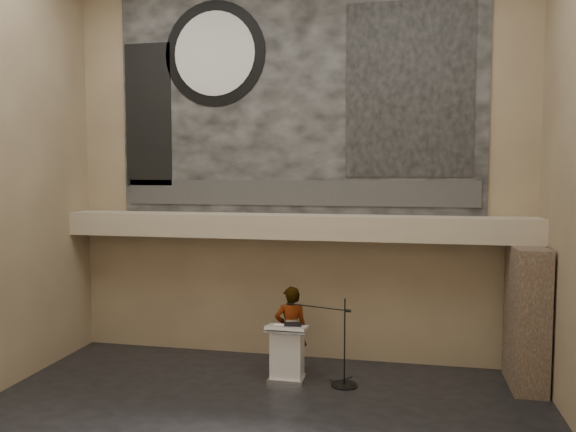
# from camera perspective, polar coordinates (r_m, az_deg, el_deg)

# --- Properties ---
(wall_back) EXTENTS (10.00, 0.02, 8.50)m
(wall_back) POSITION_cam_1_polar(r_m,az_deg,el_deg) (12.27, 0.76, 5.18)
(wall_back) COLOR #7B654E
(wall_back) RESTS_ON floor
(wall_front) EXTENTS (10.00, 0.02, 8.50)m
(wall_front) POSITION_cam_1_polar(r_m,az_deg,el_deg) (4.67, -18.33, 6.23)
(wall_front) COLOR #7B654E
(wall_front) RESTS_ON floor
(soffit) EXTENTS (10.00, 0.80, 0.50)m
(soffit) POSITION_cam_1_polar(r_m,az_deg,el_deg) (11.93, 0.39, -1.05)
(soffit) COLOR tan
(soffit) RESTS_ON wall_back
(sprinkler_left) EXTENTS (0.04, 0.04, 0.06)m
(sprinkler_left) POSITION_cam_1_polar(r_m,az_deg,el_deg) (12.32, -6.98, -2.22)
(sprinkler_left) COLOR #B2893D
(sprinkler_left) RESTS_ON soffit
(sprinkler_right) EXTENTS (0.04, 0.04, 0.06)m
(sprinkler_right) POSITION_cam_1_polar(r_m,az_deg,el_deg) (11.69, 9.52, -2.61)
(sprinkler_right) COLOR #B2893D
(sprinkler_right) RESTS_ON soffit
(banner) EXTENTS (8.00, 0.05, 5.00)m
(banner) POSITION_cam_1_polar(r_m,az_deg,el_deg) (12.35, 0.74, 11.92)
(banner) COLOR black
(banner) RESTS_ON wall_back
(banner_text_strip) EXTENTS (7.76, 0.02, 0.55)m
(banner_text_strip) POSITION_cam_1_polar(r_m,az_deg,el_deg) (12.21, 0.70, 2.36)
(banner_text_strip) COLOR #2C2C2C
(banner_text_strip) RESTS_ON banner
(banner_clock_rim) EXTENTS (2.30, 0.02, 2.30)m
(banner_clock_rim) POSITION_cam_1_polar(r_m,az_deg,el_deg) (12.94, -7.46, 16.03)
(banner_clock_rim) COLOR black
(banner_clock_rim) RESTS_ON banner
(banner_clock_face) EXTENTS (1.84, 0.02, 1.84)m
(banner_clock_face) POSITION_cam_1_polar(r_m,az_deg,el_deg) (12.92, -7.49, 16.05)
(banner_clock_face) COLOR silver
(banner_clock_face) RESTS_ON banner
(banner_building_print) EXTENTS (2.60, 0.02, 3.60)m
(banner_building_print) POSITION_cam_1_polar(r_m,az_deg,el_deg) (12.10, 12.21, 12.46)
(banner_building_print) COLOR black
(banner_building_print) RESTS_ON banner
(banner_brick_print) EXTENTS (1.10, 0.02, 3.20)m
(banner_brick_print) POSITION_cam_1_polar(r_m,az_deg,el_deg) (13.34, -14.01, 9.93)
(banner_brick_print) COLOR black
(banner_brick_print) RESTS_ON banner
(stone_pier) EXTENTS (0.60, 1.40, 2.70)m
(stone_pier) POSITION_cam_1_polar(r_m,az_deg,el_deg) (11.76, 23.06, -9.40)
(stone_pier) COLOR #45362A
(stone_pier) RESTS_ON floor
(lectern) EXTENTS (0.79, 0.58, 1.14)m
(lectern) POSITION_cam_1_polar(r_m,az_deg,el_deg) (11.34, -0.09, -13.74)
(lectern) COLOR silver
(lectern) RESTS_ON floor
(binder) EXTENTS (0.37, 0.32, 0.04)m
(binder) POSITION_cam_1_polar(r_m,az_deg,el_deg) (11.19, 0.49, -10.98)
(binder) COLOR black
(binder) RESTS_ON lectern
(papers) EXTENTS (0.25, 0.32, 0.00)m
(papers) POSITION_cam_1_polar(r_m,az_deg,el_deg) (11.17, -1.05, -11.09)
(papers) COLOR white
(papers) RESTS_ON lectern
(speaker_person) EXTENTS (0.76, 0.62, 1.80)m
(speaker_person) POSITION_cam_1_polar(r_m,az_deg,el_deg) (11.60, 0.29, -11.52)
(speaker_person) COLOR silver
(speaker_person) RESTS_ON floor
(mic_stand) EXTENTS (1.46, 0.61, 1.70)m
(mic_stand) POSITION_cam_1_polar(r_m,az_deg,el_deg) (11.25, 5.53, -15.53)
(mic_stand) COLOR black
(mic_stand) RESTS_ON floor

